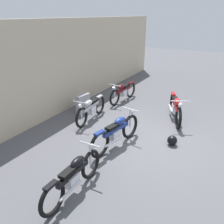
% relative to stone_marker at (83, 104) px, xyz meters
% --- Properties ---
extents(ground_plane, '(40.00, 40.00, 0.00)m').
position_rel_stone_marker_xyz_m(ground_plane, '(-0.78, -2.96, -0.36)').
color(ground_plane, '#56565B').
extents(building_wall, '(18.00, 0.30, 3.43)m').
position_rel_stone_marker_xyz_m(building_wall, '(-0.78, 0.91, 1.35)').
color(building_wall, beige).
rests_on(building_wall, ground_plane).
extents(stone_marker, '(0.65, 0.26, 0.73)m').
position_rel_stone_marker_xyz_m(stone_marker, '(0.00, 0.00, 0.00)').
color(stone_marker, '#9E9EA3').
rests_on(stone_marker, ground_plane).
extents(helmet, '(0.29, 0.29, 0.29)m').
position_rel_stone_marker_xyz_m(helmet, '(-0.78, -3.72, -0.22)').
color(helmet, black).
rests_on(helmet, ground_plane).
extents(motorcycle_blue, '(2.13, 0.65, 0.96)m').
position_rel_stone_marker_xyz_m(motorcycle_blue, '(-1.63, -2.32, 0.10)').
color(motorcycle_blue, black).
rests_on(motorcycle_blue, ground_plane).
extents(motorcycle_red, '(2.06, 1.05, 0.99)m').
position_rel_stone_marker_xyz_m(motorcycle_red, '(1.04, -3.30, 0.11)').
color(motorcycle_red, black).
rests_on(motorcycle_red, ground_plane).
extents(motorcycle_black, '(1.99, 0.55, 0.89)m').
position_rel_stone_marker_xyz_m(motorcycle_black, '(-3.78, -2.45, 0.07)').
color(motorcycle_black, black).
rests_on(motorcycle_black, ground_plane).
extents(motorcycle_silver, '(2.04, 0.57, 0.91)m').
position_rel_stone_marker_xyz_m(motorcycle_silver, '(-0.45, -0.66, 0.08)').
color(motorcycle_silver, black).
rests_on(motorcycle_silver, ground_plane).
extents(motorcycle_maroon, '(2.00, 0.56, 0.90)m').
position_rel_stone_marker_xyz_m(motorcycle_maroon, '(1.90, -0.77, 0.07)').
color(motorcycle_maroon, black).
rests_on(motorcycle_maroon, ground_plane).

